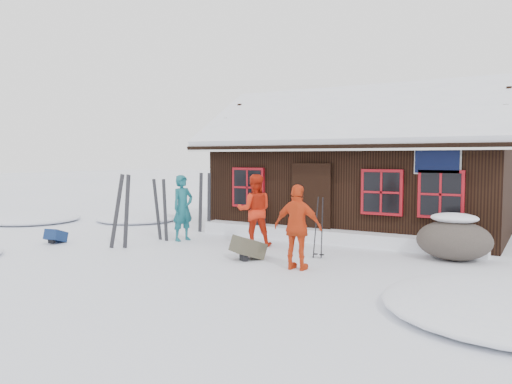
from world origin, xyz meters
TOP-DOWN VIEW (x-y plane):
  - ground at (0.00, 0.00)m, footprint 120.00×120.00m
  - mountain_hut at (1.50, 4.98)m, footprint 8.90×6.09m
  - snow_drift at (1.50, 2.25)m, footprint 7.60×0.60m
  - snow_mounds at (1.65, 1.86)m, footprint 20.60×13.20m
  - skier_teal at (-1.99, 0.56)m, footprint 0.55×0.71m
  - skier_orange_left at (0.07, 0.84)m, footprint 1.10×1.04m
  - skier_orange_right at (2.16, -1.00)m, footprint 1.01×0.47m
  - skier_crouched at (-0.61, 2.19)m, footprint 0.52×0.43m
  - boulder at (4.66, 1.52)m, footprint 1.58×1.18m
  - ski_pair_left at (-2.53, -1.10)m, footprint 0.69×0.20m
  - ski_pair_mid at (-2.53, 0.31)m, footprint 0.52×0.10m
  - ski_pair_right at (-2.39, 2.07)m, footprint 0.45×0.08m
  - ski_poles at (2.06, 0.27)m, footprint 0.25×0.12m
  - backpack_blue at (-4.53, -1.47)m, footprint 0.47×0.56m
  - backpack_olive at (0.80, -0.67)m, footprint 0.76×0.81m

SIDE VIEW (x-z plane):
  - ground at x=0.00m, z-range 0.00..0.00m
  - snow_mounds at x=1.65m, z-range -0.24..0.24m
  - backpack_blue at x=-4.53m, z-range 0.00..0.26m
  - snow_drift at x=1.50m, z-range 0.00..0.35m
  - backpack_olive at x=0.80m, z-range 0.00..0.35m
  - skier_crouched at x=-0.61m, z-range 0.00..0.92m
  - boulder at x=4.66m, z-range 0.01..0.93m
  - ski_poles at x=2.06m, z-range -0.04..1.35m
  - ski_pair_mid at x=-2.53m, z-range -0.05..1.64m
  - skier_orange_right at x=2.16m, z-range 0.00..1.69m
  - ski_pair_right at x=-2.39m, z-range -0.05..1.76m
  - skier_teal at x=-1.99m, z-range 0.00..1.75m
  - ski_pair_left at x=-2.53m, z-range -0.05..1.82m
  - skier_orange_left at x=0.07m, z-range 0.00..1.80m
  - mountain_hut at x=1.50m, z-range -0.63..3.79m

